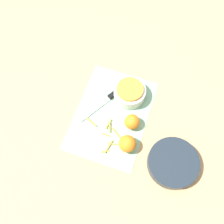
{
  "coord_description": "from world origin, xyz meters",
  "views": [
    {
      "loc": [
        0.43,
        0.15,
        1.08
      ],
      "look_at": [
        0.0,
        0.0,
        0.04
      ],
      "focal_mm": 42.0,
      "sensor_mm": 36.0,
      "label": 1
    }
  ],
  "objects_px": {
    "orange_left": "(132,122)",
    "bowl_speckled": "(130,92)",
    "bowl_dark": "(173,163)",
    "orange_right": "(127,144)",
    "knife": "(111,96)"
  },
  "relations": [
    {
      "from": "knife",
      "to": "orange_right",
      "type": "relative_size",
      "value": 3.26
    },
    {
      "from": "bowl_dark",
      "to": "orange_left",
      "type": "xyz_separation_m",
      "value": [
        -0.11,
        -0.21,
        0.02
      ]
    },
    {
      "from": "bowl_dark",
      "to": "orange_left",
      "type": "bearing_deg",
      "value": -117.92
    },
    {
      "from": "orange_left",
      "to": "orange_right",
      "type": "height_order",
      "value": "orange_right"
    },
    {
      "from": "orange_left",
      "to": "orange_right",
      "type": "relative_size",
      "value": 0.91
    },
    {
      "from": "knife",
      "to": "orange_left",
      "type": "distance_m",
      "value": 0.17
    },
    {
      "from": "bowl_speckled",
      "to": "knife",
      "type": "bearing_deg",
      "value": -66.51
    },
    {
      "from": "bowl_dark",
      "to": "orange_left",
      "type": "relative_size",
      "value": 3.15
    },
    {
      "from": "bowl_dark",
      "to": "knife",
      "type": "xyz_separation_m",
      "value": [
        -0.21,
        -0.34,
        -0.01
      ]
    },
    {
      "from": "bowl_speckled",
      "to": "orange_right",
      "type": "height_order",
      "value": "orange_right"
    },
    {
      "from": "knife",
      "to": "bowl_dark",
      "type": "bearing_deg",
      "value": 89.02
    },
    {
      "from": "bowl_dark",
      "to": "orange_left",
      "type": "height_order",
      "value": "orange_left"
    },
    {
      "from": "bowl_speckled",
      "to": "knife",
      "type": "distance_m",
      "value": 0.09
    },
    {
      "from": "bowl_speckled",
      "to": "orange_left",
      "type": "xyz_separation_m",
      "value": [
        0.13,
        0.05,
        -0.0
      ]
    },
    {
      "from": "orange_left",
      "to": "bowl_speckled",
      "type": "bearing_deg",
      "value": -158.26
    }
  ]
}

